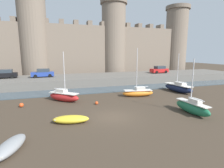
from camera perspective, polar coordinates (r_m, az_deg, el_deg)
ground_plane at (r=17.27m, az=0.45°, el=-10.68°), size 160.00×160.00×0.00m
water_channel at (r=28.83m, az=-7.19°, el=-2.14°), size 80.00×4.50×0.10m
quay_road at (r=35.74m, az=-9.33°, el=1.36°), size 70.82×10.00×1.54m
castle at (r=45.61m, az=-11.55°, el=12.86°), size 65.74×6.92×22.45m
rowboat_midflat_centre at (r=16.18m, az=-13.25°, el=-11.10°), size 3.35×1.85×0.67m
sailboat_near_channel_left at (r=19.73m, az=24.70°, el=-6.85°), size 1.28×4.38×5.59m
sailboat_foreground_centre at (r=23.30m, az=-15.47°, el=-3.84°), size 4.21×3.94×6.30m
sailboat_foreground_right at (r=25.21m, az=8.50°, el=-2.73°), size 4.61×2.04×6.79m
sailboat_foreground_left at (r=29.60m, az=20.79°, el=-1.15°), size 2.34×5.61×6.06m
rowboat_midflat_left at (r=13.24m, az=-30.31°, el=-17.13°), size 2.08×3.38×0.72m
mooring_buoy_off_centre at (r=22.64m, az=-27.48°, el=-6.12°), size 0.49×0.49×0.49m
mooring_buoy_near_shore at (r=21.22m, az=-5.04°, el=-6.18°), size 0.39×0.39×0.39m
car_quay_centre_east at (r=37.58m, az=-31.57°, el=2.80°), size 4.22×2.12×1.62m
car_quay_east at (r=36.06m, az=-21.67°, el=3.33°), size 4.22×2.12×1.62m
car_quay_centre_west at (r=41.91m, az=15.19°, el=4.55°), size 4.22×2.12×1.62m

